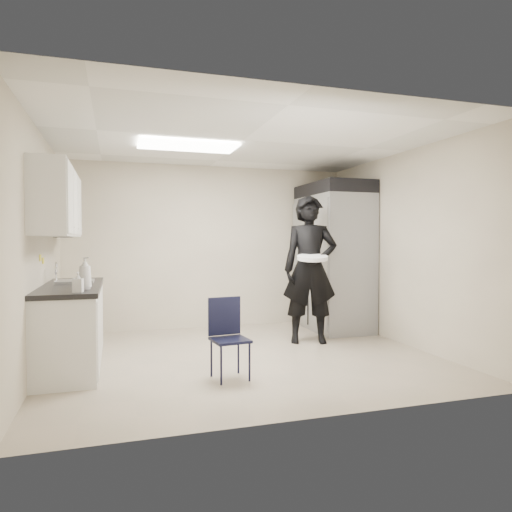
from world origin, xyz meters
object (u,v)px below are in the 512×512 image
object	(u,v)px
commercial_fridge	(333,263)
man_tuxedo	(310,269)
folding_chair	(230,340)
lower_counter	(72,327)

from	to	relation	value
commercial_fridge	man_tuxedo	xyz separation A→B (m)	(-0.75, -0.79, -0.04)
commercial_fridge	man_tuxedo	bearing A→B (deg)	-133.58
folding_chair	man_tuxedo	world-z (taller)	man_tuxedo
lower_counter	man_tuxedo	bearing A→B (deg)	5.41
folding_chair	lower_counter	bearing A→B (deg)	140.69
lower_counter	folding_chair	distance (m)	1.87
commercial_fridge	folding_chair	world-z (taller)	commercial_fridge
lower_counter	man_tuxedo	size ratio (longest dim) A/B	0.94
lower_counter	commercial_fridge	xyz separation A→B (m)	(3.78, 1.07, 0.62)
lower_counter	folding_chair	bearing A→B (deg)	-32.46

